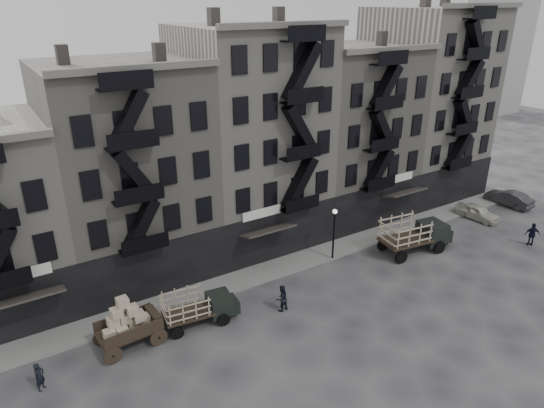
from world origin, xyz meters
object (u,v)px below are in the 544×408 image
car_east (477,212)px  pedestrian_west (40,377)px  wagon (126,320)px  stake_truck_west (198,305)px  car_far (509,198)px  pedestrian_mid (282,298)px  stake_truck_east (415,232)px  policeman (532,234)px

car_east → pedestrian_west: pedestrian_west is taller
wagon → stake_truck_west: size_ratio=0.80×
car_east → car_far: car_far is taller
stake_truck_west → pedestrian_mid: 5.37m
car_far → pedestrian_west: bearing=-2.2°
car_far → pedestrian_mid: bearing=0.7°
stake_truck_east → car_east: 9.80m
wagon → stake_truck_east: bearing=-5.7°
wagon → stake_truck_east: wagon is taller
car_east → policeman: bearing=-104.6°
car_east → pedestrian_mid: pedestrian_mid is taller
pedestrian_mid → car_far: bearing=177.9°
wagon → car_far: wagon is taller
car_east → car_far: bearing=-3.2°
wagon → pedestrian_west: bearing=-172.1°
stake_truck_west → pedestrian_mid: size_ratio=2.64×
wagon → policeman: (31.78, -5.24, -0.83)m
car_east → pedestrian_west: (-37.37, -1.43, 0.15)m
pedestrian_west → policeman: size_ratio=0.84×
wagon → policeman: size_ratio=1.97×
stake_truck_west → car_east: 28.11m
stake_truck_east → car_far: (15.03, 1.63, -0.99)m
car_far → stake_truck_west: bearing=-2.8°
car_east → policeman: size_ratio=2.02×
pedestrian_west → pedestrian_mid: (14.38, -0.84, 0.09)m
wagon → stake_truck_west: bearing=-6.7°
pedestrian_mid → policeman: 22.55m
stake_truck_east → pedestrian_west: 27.72m
car_east → pedestrian_west: size_ratio=2.41×
stake_truck_west → car_far: stake_truck_west is taller
car_east → stake_truck_west: bearing=173.8°
stake_truck_west → car_east: stake_truck_west is taller
pedestrian_mid → policeman: policeman is taller
stake_truck_west → car_east: size_ratio=1.21×
stake_truck_east → pedestrian_mid: stake_truck_east is taller
stake_truck_west → wagon: bearing=-176.3°
stake_truck_west → pedestrian_west: 9.33m
stake_truck_west → policeman: (27.39, -5.01, -0.35)m
wagon → pedestrian_west: wagon is taller
stake_truck_east → stake_truck_west: bearing=-174.2°
pedestrian_west → policeman: bearing=-47.8°
stake_truck_west → pedestrian_west: size_ratio=2.92×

